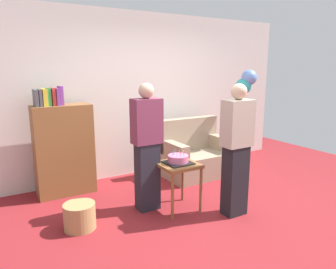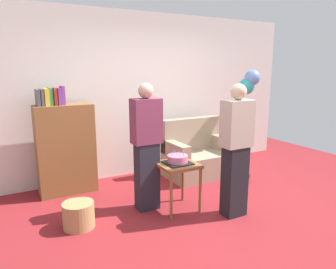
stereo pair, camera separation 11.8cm
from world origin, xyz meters
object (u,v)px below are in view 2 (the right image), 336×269
Objects in this scene: person_blowing_candles at (147,147)px; person_holding_cake at (236,150)px; side_table at (178,171)px; handbag at (243,176)px; balloon_bunch at (249,82)px; couch at (197,156)px; wicker_basket at (79,215)px; birthday_cake at (178,160)px; bookshelf at (65,147)px.

person_blowing_candles is 1.10m from person_holding_cake.
person_blowing_candles reaches higher than side_table.
balloon_bunch is (0.50, 0.51, 1.46)m from handbag.
balloon_bunch reaches higher than couch.
wicker_basket is at bearing -159.38° from couch.
person_blowing_candles reaches higher than couch.
side_table reaches higher than handbag.
birthday_cake is 2.28m from balloon_bunch.
birthday_cake reaches higher than side_table.
bookshelf is 1.26m from wicker_basket.
balloon_bunch reaches higher than person_holding_cake.
wicker_basket is at bearing 173.18° from birthday_cake.
balloon_bunch is at bearing -7.87° from couch.
balloon_bunch is (1.39, 1.31, 0.73)m from person_holding_cake.
person_blowing_candles is at bearing -8.29° from person_holding_cake.
wicker_basket is at bearing -176.02° from handbag.
bookshelf is at bearing 131.10° from side_table.
birthday_cake is 0.20× the size of person_blowing_candles.
person_holding_cake is at bearing -136.66° from balloon_bunch.
person_holding_cake is at bearing -46.51° from bookshelf.
person_holding_cake reaches higher than handbag.
couch is 1.58m from person_holding_cake.
bookshelf is 4.88× the size of birthday_cake.
bookshelf is 2.50× the size of side_table.
person_blowing_candles is (-0.33, 0.22, 0.31)m from side_table.
couch is at bearing 125.45° from handbag.
side_table is 0.50m from person_blowing_candles.
bookshelf is 1.34m from person_blowing_candles.
bookshelf reaches higher than wicker_basket.
person_holding_cake is (-0.43, -1.44, 0.49)m from couch.
couch is 2.36m from wicker_basket.
side_table is at bearing 9.69° from birthday_cake.
bookshelf is 0.96× the size of person_blowing_candles.
wicker_basket is at bearing -95.51° from bookshelf.
birthday_cake is (1.12, -1.29, -0.01)m from bookshelf.
side_table is at bearing -166.89° from handbag.
side_table is 1.95× the size of birthday_cake.
bookshelf is 1.71m from birthday_cake.
person_holding_cake reaches higher than side_table.
person_holding_cake is at bearing -106.68° from couch.
wicker_basket is (-1.77, 0.61, -0.68)m from person_holding_cake.
birthday_cake is 0.20× the size of person_holding_cake.
wicker_basket is (-1.23, 0.15, -0.52)m from birthday_cake.
person_blowing_candles is 4.53× the size of wicker_basket.
balloon_bunch is (1.93, 0.84, 1.03)m from side_table.
couch reaches higher than birthday_cake.
person_holding_cake reaches higher than birthday_cake.
side_table is at bearing -156.33° from balloon_bunch.
balloon_bunch is (3.16, 0.70, 1.41)m from wicker_basket.
wicker_basket is at bearing 173.18° from side_table.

